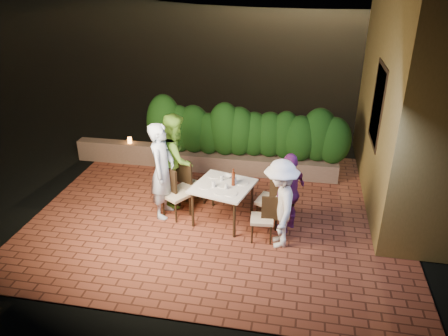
% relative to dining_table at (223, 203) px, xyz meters
% --- Properties ---
extents(ground, '(400.00, 400.00, 0.00)m').
position_rel_dining_table_xyz_m(ground, '(-0.10, -0.12, -0.40)').
color(ground, black).
rests_on(ground, ground).
extents(terrace_floor, '(7.00, 6.00, 0.15)m').
position_rel_dining_table_xyz_m(terrace_floor, '(-0.10, 0.38, -0.45)').
color(terrace_floor, brown).
rests_on(terrace_floor, ground).
extents(building_wall, '(1.60, 5.00, 5.00)m').
position_rel_dining_table_xyz_m(building_wall, '(3.50, 1.88, 2.12)').
color(building_wall, olive).
rests_on(building_wall, ground).
extents(window_pane, '(0.08, 1.00, 1.40)m').
position_rel_dining_table_xyz_m(window_pane, '(2.72, 1.38, 1.62)').
color(window_pane, black).
rests_on(window_pane, building_wall).
extents(window_frame, '(0.06, 1.15, 1.55)m').
position_rel_dining_table_xyz_m(window_frame, '(2.71, 1.38, 1.62)').
color(window_frame, black).
rests_on(window_frame, building_wall).
extents(planter, '(4.20, 0.55, 0.40)m').
position_rel_dining_table_xyz_m(planter, '(0.10, 2.18, -0.17)').
color(planter, brown).
rests_on(planter, ground).
extents(hedge, '(4.00, 0.70, 1.10)m').
position_rel_dining_table_xyz_m(hedge, '(0.10, 2.18, 0.57)').
color(hedge, '#12360E').
rests_on(hedge, planter).
extents(parapet, '(2.20, 0.30, 0.50)m').
position_rel_dining_table_xyz_m(parapet, '(-2.90, 2.18, -0.12)').
color(parapet, brown).
rests_on(parapet, ground).
extents(hill, '(52.00, 40.00, 22.00)m').
position_rel_dining_table_xyz_m(hill, '(1.90, 59.88, -4.38)').
color(hill, black).
rests_on(hill, ground).
extents(dining_table, '(1.22, 1.22, 0.75)m').
position_rel_dining_table_xyz_m(dining_table, '(0.00, 0.00, 0.00)').
color(dining_table, white).
rests_on(dining_table, ground).
extents(plate_nw, '(0.20, 0.20, 0.01)m').
position_rel_dining_table_xyz_m(plate_nw, '(-0.31, -0.14, 0.38)').
color(plate_nw, white).
rests_on(plate_nw, dining_table).
extents(plate_sw, '(0.23, 0.23, 0.01)m').
position_rel_dining_table_xyz_m(plate_sw, '(-0.24, 0.33, 0.38)').
color(plate_sw, white).
rests_on(plate_sw, dining_table).
extents(plate_ne, '(0.25, 0.25, 0.01)m').
position_rel_dining_table_xyz_m(plate_ne, '(0.19, -0.28, 0.38)').
color(plate_ne, white).
rests_on(plate_ne, dining_table).
extents(plate_se, '(0.23, 0.23, 0.01)m').
position_rel_dining_table_xyz_m(plate_se, '(0.34, 0.14, 0.38)').
color(plate_se, white).
rests_on(plate_se, dining_table).
extents(plate_centre, '(0.20, 0.20, 0.01)m').
position_rel_dining_table_xyz_m(plate_centre, '(-0.00, -0.03, 0.38)').
color(plate_centre, white).
rests_on(plate_centre, dining_table).
extents(plate_front, '(0.24, 0.24, 0.01)m').
position_rel_dining_table_xyz_m(plate_front, '(0.02, -0.30, 0.38)').
color(plate_front, white).
rests_on(plate_front, dining_table).
extents(glass_nw, '(0.07, 0.07, 0.12)m').
position_rel_dining_table_xyz_m(glass_nw, '(-0.16, -0.10, 0.43)').
color(glass_nw, silver).
rests_on(glass_nw, dining_table).
extents(glass_sw, '(0.06, 0.06, 0.11)m').
position_rel_dining_table_xyz_m(glass_sw, '(-0.06, 0.18, 0.43)').
color(glass_sw, silver).
rests_on(glass_sw, dining_table).
extents(glass_ne, '(0.06, 0.06, 0.10)m').
position_rel_dining_table_xyz_m(glass_ne, '(0.08, -0.13, 0.42)').
color(glass_ne, silver).
rests_on(glass_ne, dining_table).
extents(glass_se, '(0.07, 0.07, 0.12)m').
position_rel_dining_table_xyz_m(glass_se, '(0.19, 0.14, 0.44)').
color(glass_se, silver).
rests_on(glass_se, dining_table).
extents(beer_bottle, '(0.06, 0.06, 0.33)m').
position_rel_dining_table_xyz_m(beer_bottle, '(0.18, 0.03, 0.54)').
color(beer_bottle, '#541F0E').
rests_on(beer_bottle, dining_table).
extents(bowl, '(0.25, 0.25, 0.04)m').
position_rel_dining_table_xyz_m(bowl, '(0.01, 0.31, 0.40)').
color(bowl, white).
rests_on(bowl, dining_table).
extents(chair_left_front, '(0.60, 0.60, 0.94)m').
position_rel_dining_table_xyz_m(chair_left_front, '(-0.90, 0.01, 0.10)').
color(chair_left_front, black).
rests_on(chair_left_front, ground).
extents(chair_left_back, '(0.56, 0.56, 0.91)m').
position_rel_dining_table_xyz_m(chair_left_back, '(-0.73, 0.45, 0.08)').
color(chair_left_back, black).
rests_on(chair_left_back, ground).
extents(chair_right_front, '(0.42, 0.42, 0.84)m').
position_rel_dining_table_xyz_m(chair_right_front, '(0.78, -0.46, 0.05)').
color(chair_right_front, black).
rests_on(chair_right_front, ground).
extents(chair_right_back, '(0.58, 0.58, 1.01)m').
position_rel_dining_table_xyz_m(chair_right_back, '(0.87, 0.07, 0.13)').
color(chair_right_back, black).
rests_on(chair_right_back, ground).
extents(diner_blue, '(0.46, 0.69, 1.86)m').
position_rel_dining_table_xyz_m(diner_blue, '(-1.15, 0.02, 0.56)').
color(diner_blue, silver).
rests_on(diner_blue, ground).
extents(diner_green, '(0.84, 1.00, 1.85)m').
position_rel_dining_table_xyz_m(diner_green, '(-1.06, 0.59, 0.55)').
color(diner_green, '#77BE3B').
rests_on(diner_green, ground).
extents(diner_white, '(0.74, 1.10, 1.58)m').
position_rel_dining_table_xyz_m(diner_white, '(1.08, -0.56, 0.42)').
color(diner_white, white).
rests_on(diner_white, ground).
extents(diner_purple, '(0.75, 0.95, 1.50)m').
position_rel_dining_table_xyz_m(diner_purple, '(1.21, -0.05, 0.38)').
color(diner_purple, '#6E246B').
rests_on(diner_purple, ground).
extents(parapet_lamp, '(0.10, 0.10, 0.14)m').
position_rel_dining_table_xyz_m(parapet_lamp, '(-2.69, 2.18, 0.20)').
color(parapet_lamp, orange).
rests_on(parapet_lamp, parapet).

